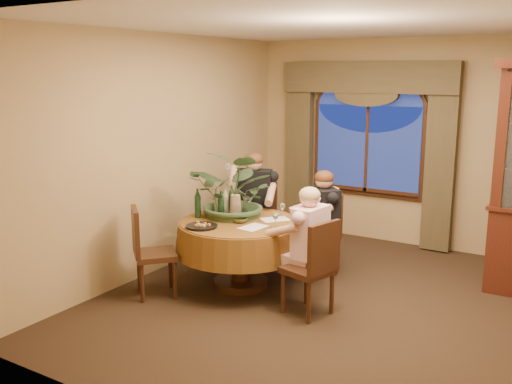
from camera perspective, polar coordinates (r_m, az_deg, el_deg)
The scene contains 30 objects.
floor at distance 6.07m, azimuth 7.71°, elevation -11.04°, with size 5.00×5.00×0.00m, color black.
wall_back at distance 8.00m, azimuth 15.27°, elevation 4.67°, with size 4.50×4.50×0.00m, color #9F8355.
ceiling at distance 5.60m, azimuth 8.54°, elevation 16.35°, with size 5.00×5.00×0.00m, color white.
window at distance 8.14m, azimuth 11.03°, elevation 4.27°, with size 1.62×0.10×1.32m, color navy, non-canonical shape.
arched_transom at distance 8.07m, azimuth 11.26°, elevation 9.76°, with size 1.60×0.06×0.44m, color navy, non-canonical shape.
drapery_left at distance 8.52m, azimuth 4.37°, elevation 3.98°, with size 0.38×0.14×2.32m, color #403823.
drapery_right at distance 7.81m, azimuth 17.96°, elevation 2.70°, with size 0.38×0.14×2.32m, color #403823.
swag_valance at distance 7.99m, azimuth 11.11°, elevation 11.18°, with size 2.45×0.16×0.42m, color #403823, non-canonical shape.
dining_table at distance 6.37m, azimuth -1.55°, elevation -6.20°, with size 1.45×1.45×0.75m, color maroon.
chair_right at distance 5.65m, azimuth 5.21°, elevation -7.50°, with size 0.42×0.42×0.96m, color black.
chair_back_right at distance 6.76m, azimuth 6.05°, elevation -4.24°, with size 0.42×0.42×0.96m, color black.
chair_back at distance 7.27m, azimuth 0.21°, elevation -3.01°, with size 0.42×0.42×0.96m, color black.
chair_front_left at distance 6.17m, azimuth -9.99°, elevation -5.95°, with size 0.42×0.42×0.96m, color black.
person_pink at distance 5.76m, azimuth 5.44°, elevation -5.59°, with size 0.45×0.41×1.25m, color beige, non-canonical shape.
person_back at distance 7.14m, azimuth -0.22°, elevation -1.51°, with size 0.50×0.46×1.39m, color black, non-canonical shape.
person_scarf at distance 6.58m, azimuth 6.87°, elevation -3.29°, with size 0.46×0.42×1.28m, color black, non-canonical shape.
stoneware_vase at distance 6.36m, azimuth -2.06°, elevation -1.46°, with size 0.14×0.14×0.26m, color tan, non-canonical shape.
centerpiece_plant at distance 6.34m, azimuth -1.91°, elevation 3.22°, with size 1.03×1.14×0.89m, color #355131.
olive_bowl at distance 6.20m, azimuth -1.61°, elevation -2.84°, with size 0.16×0.16×0.05m, color #4F5629.
cheese_platter at distance 6.04m, azimuth -5.47°, elevation -3.43°, with size 0.34×0.34×0.02m, color black.
wine_bottle_0 at distance 6.54m, azimuth -2.46°, elevation -0.80°, with size 0.07×0.07×0.33m, color black.
wine_bottle_1 at distance 6.28m, azimuth -3.51°, elevation -1.36°, with size 0.07×0.07×0.33m, color black.
wine_bottle_2 at distance 6.55m, azimuth -3.91°, elevation -0.80°, with size 0.07×0.07×0.33m, color tan.
wine_bottle_3 at distance 6.41m, azimuth -5.85°, elevation -1.13°, with size 0.07×0.07×0.33m, color black.
wine_bottle_4 at distance 6.43m, azimuth -3.08°, elevation -1.02°, with size 0.07×0.07×0.33m, color tan.
tasting_paper_0 at distance 6.01m, azimuth -0.28°, elevation -3.54°, with size 0.21×0.30×0.00m, color white.
tasting_paper_1 at distance 6.32m, azimuth 1.91°, elevation -2.75°, with size 0.21×0.30×0.00m, color white.
wine_glass_person_pink at distance 5.95m, azimuth 1.97°, elevation -2.85°, with size 0.07×0.07×0.18m, color silver, non-canonical shape.
wine_glass_person_back at distance 6.70m, azimuth -0.81°, elevation -1.15°, with size 0.07×0.07×0.18m, color silver, non-canonical shape.
wine_glass_person_scarf at distance 6.36m, azimuth 2.65°, elevation -1.86°, with size 0.07×0.07×0.18m, color silver, non-canonical shape.
Camera 1 is at (2.20, -5.13, 2.36)m, focal length 40.00 mm.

